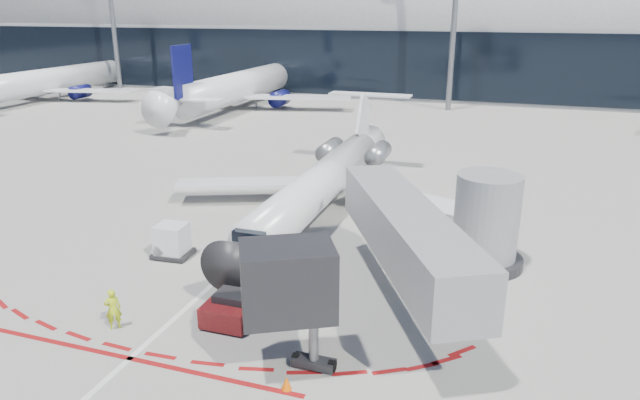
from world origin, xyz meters
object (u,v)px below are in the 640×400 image
(pushback_tug, at_px, (236,304))
(uld_container, at_px, (172,241))
(ramp_worker, at_px, (113,309))
(regional_jet, at_px, (325,179))

(pushback_tug, bearing_deg, uld_container, 142.91)
(ramp_worker, bearing_deg, uld_container, -117.86)
(regional_jet, relative_size, uld_container, 12.81)
(pushback_tug, distance_m, ramp_worker, 4.98)
(ramp_worker, relative_size, uld_container, 0.88)
(pushback_tug, distance_m, uld_container, 7.51)
(regional_jet, xyz_separation_m, ramp_worker, (-3.83, -16.22, -1.28))
(pushback_tug, bearing_deg, ramp_worker, -150.70)
(ramp_worker, bearing_deg, regional_jet, -144.37)
(pushback_tug, height_order, ramp_worker, ramp_worker)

